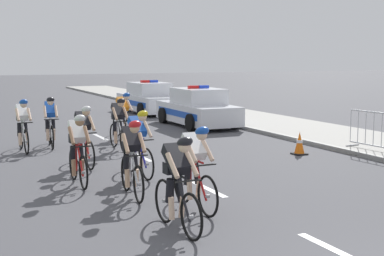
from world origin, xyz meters
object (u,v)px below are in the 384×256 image
at_px(cyclist_fifth, 138,142).
at_px(police_car_second, 149,99).
at_px(cyclist_seventh, 119,123).
at_px(cyclist_sixth, 84,135).
at_px(cyclist_ninth, 23,125).
at_px(traffic_cone_near, 300,143).
at_px(crowd_barrier_rear, 382,132).
at_px(cyclist_eighth, 50,121).
at_px(cyclist_fourth, 78,148).
at_px(police_car_nearest, 197,109).
at_px(cyclist_third, 132,157).
at_px(cyclist_tenth, 123,114).
at_px(cyclist_lead, 178,182).
at_px(cyclist_second, 195,167).

relative_size(cyclist_fifth, police_car_second, 0.39).
bearing_deg(cyclist_seventh, cyclist_sixth, -128.02).
relative_size(cyclist_ninth, traffic_cone_near, 2.69).
relative_size(cyclist_sixth, crowd_barrier_rear, 0.74).
height_order(cyclist_eighth, crowd_barrier_rear, cyclist_eighth).
relative_size(cyclist_fourth, crowd_barrier_rear, 0.74).
relative_size(cyclist_fourth, police_car_second, 0.39).
bearing_deg(traffic_cone_near, police_car_nearest, 88.51).
bearing_deg(cyclist_third, crowd_barrier_rear, 9.87).
height_order(police_car_nearest, traffic_cone_near, police_car_nearest).
height_order(cyclist_seventh, cyclist_eighth, same).
bearing_deg(cyclist_ninth, cyclist_fourth, -84.46).
bearing_deg(crowd_barrier_rear, cyclist_eighth, 146.18).
xyz_separation_m(cyclist_fourth, crowd_barrier_rear, (8.34, -0.12, -0.14)).
distance_m(cyclist_fifth, police_car_second, 13.97).
height_order(cyclist_tenth, police_car_nearest, police_car_nearest).
bearing_deg(cyclist_tenth, police_car_nearest, 26.32).
bearing_deg(traffic_cone_near, cyclist_fifth, -171.76).
bearing_deg(traffic_cone_near, cyclist_seventh, 146.77).
bearing_deg(cyclist_third, police_car_second, 68.13).
relative_size(cyclist_lead, cyclist_sixth, 1.00).
bearing_deg(police_car_nearest, cyclist_fifth, -124.14).
bearing_deg(cyclist_fifth, cyclist_lead, -101.12).
bearing_deg(police_car_nearest, cyclist_eighth, -156.63).
bearing_deg(cyclist_eighth, cyclist_seventh, -39.53).
bearing_deg(cyclist_lead, cyclist_ninth, 97.50).
bearing_deg(cyclist_sixth, cyclist_ninth, 110.50).
xyz_separation_m(cyclist_lead, cyclist_sixth, (-0.06, 5.60, 0.00)).
relative_size(cyclist_fourth, cyclist_sixth, 1.00).
height_order(cyclist_third, traffic_cone_near, cyclist_third).
bearing_deg(cyclist_eighth, cyclist_fifth, -78.32).
bearing_deg(cyclist_sixth, traffic_cone_near, -8.79).
bearing_deg(cyclist_fourth, cyclist_ninth, 95.54).
bearing_deg(cyclist_second, cyclist_seventh, 84.01).
bearing_deg(crowd_barrier_rear, cyclist_fifth, 176.91).
distance_m(cyclist_third, cyclist_fifth, 1.86).
bearing_deg(police_car_second, cyclist_seventh, -115.47).
height_order(cyclist_fifth, cyclist_ninth, same).
bearing_deg(police_car_nearest, cyclist_tenth, -153.68).
bearing_deg(cyclist_fifth, cyclist_second, -90.53).
relative_size(cyclist_lead, traffic_cone_near, 2.69).
bearing_deg(cyclist_lead, cyclist_eighth, 91.52).
height_order(cyclist_seventh, cyclist_tenth, same).
bearing_deg(cyclist_seventh, cyclist_second, -95.99).
height_order(cyclist_fourth, cyclist_ninth, same).
bearing_deg(police_car_second, cyclist_tenth, -116.75).
xyz_separation_m(cyclist_tenth, police_car_nearest, (3.61, 1.79, -0.11)).
bearing_deg(police_car_second, cyclist_lead, -109.29).
relative_size(cyclist_second, cyclist_fifth, 1.00).
distance_m(cyclist_sixth, crowd_barrier_rear, 8.00).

